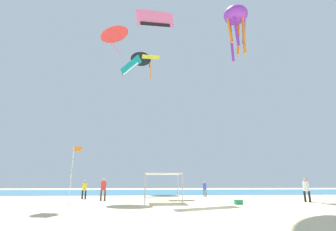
{
  "coord_description": "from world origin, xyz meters",
  "views": [
    {
      "loc": [
        -3.48,
        -15.7,
        1.52
      ],
      "look_at": [
        -1.54,
        9.38,
        8.2
      ],
      "focal_mm": 27.02,
      "sensor_mm": 36.0,
      "label": 1
    }
  ],
  "objects_px": {
    "kite_parafoil_pink": "(156,19)",
    "person_rightmost": "(306,188)",
    "person_leftmost": "(103,187)",
    "banner_flag": "(73,169)",
    "cooler_box": "(238,202)",
    "kite_diamond_yellow": "(151,58)",
    "person_central": "(205,188)",
    "person_near_tent": "(84,188)",
    "kite_delta_black": "(141,58)",
    "kite_octopus_purple": "(236,18)",
    "kite_parafoil_teal": "(131,66)",
    "canopy_tent": "(163,175)",
    "kite_delta_red": "(114,33)"
  },
  "relations": [
    {
      "from": "kite_delta_red",
      "to": "kite_octopus_purple",
      "type": "xyz_separation_m",
      "value": [
        14.72,
        1.58,
        3.9
      ]
    },
    {
      "from": "kite_octopus_purple",
      "to": "kite_delta_black",
      "type": "bearing_deg",
      "value": 128.32
    },
    {
      "from": "person_rightmost",
      "to": "kite_parafoil_teal",
      "type": "relative_size",
      "value": 0.54
    },
    {
      "from": "kite_parafoil_teal",
      "to": "kite_octopus_purple",
      "type": "bearing_deg",
      "value": -173.24
    },
    {
      "from": "kite_delta_red",
      "to": "kite_delta_black",
      "type": "xyz_separation_m",
      "value": [
        2.47,
        15.23,
        4.97
      ]
    },
    {
      "from": "kite_delta_black",
      "to": "cooler_box",
      "type": "bearing_deg",
      "value": 108.26
    },
    {
      "from": "person_leftmost",
      "to": "banner_flag",
      "type": "bearing_deg",
      "value": 61.91
    },
    {
      "from": "kite_delta_black",
      "to": "canopy_tent",
      "type": "bearing_deg",
      "value": 95.72
    },
    {
      "from": "person_rightmost",
      "to": "kite_delta_black",
      "type": "height_order",
      "value": "kite_delta_black"
    },
    {
      "from": "kite_parafoil_teal",
      "to": "kite_diamond_yellow",
      "type": "bearing_deg",
      "value": 160.31
    },
    {
      "from": "person_leftmost",
      "to": "person_central",
      "type": "xyz_separation_m",
      "value": [
        10.13,
        5.46,
        -0.14
      ]
    },
    {
      "from": "canopy_tent",
      "to": "kite_parafoil_pink",
      "type": "relative_size",
      "value": 0.69
    },
    {
      "from": "canopy_tent",
      "to": "kite_delta_red",
      "type": "bearing_deg",
      "value": 136.93
    },
    {
      "from": "canopy_tent",
      "to": "person_rightmost",
      "type": "bearing_deg",
      "value": 0.12
    },
    {
      "from": "canopy_tent",
      "to": "kite_parafoil_pink",
      "type": "xyz_separation_m",
      "value": [
        -0.63,
        4.01,
        16.89
      ]
    },
    {
      "from": "person_leftmost",
      "to": "person_near_tent",
      "type": "bearing_deg",
      "value": -47.8
    },
    {
      "from": "banner_flag",
      "to": "kite_parafoil_pink",
      "type": "height_order",
      "value": "kite_parafoil_pink"
    },
    {
      "from": "person_near_tent",
      "to": "kite_parafoil_pink",
      "type": "height_order",
      "value": "kite_parafoil_pink"
    },
    {
      "from": "kite_diamond_yellow",
      "to": "kite_delta_black",
      "type": "height_order",
      "value": "kite_delta_black"
    },
    {
      "from": "cooler_box",
      "to": "kite_octopus_purple",
      "type": "xyz_separation_m",
      "value": [
        4.13,
        8.17,
        21.38
      ]
    },
    {
      "from": "kite_delta_red",
      "to": "kite_parafoil_teal",
      "type": "bearing_deg",
      "value": 171.84
    },
    {
      "from": "person_leftmost",
      "to": "banner_flag",
      "type": "distance_m",
      "value": 3.99
    },
    {
      "from": "kite_delta_red",
      "to": "kite_diamond_yellow",
      "type": "bearing_deg",
      "value": 140.03
    },
    {
      "from": "kite_parafoil_pink",
      "to": "person_rightmost",
      "type": "bearing_deg",
      "value": 126.65
    },
    {
      "from": "person_rightmost",
      "to": "kite_diamond_yellow",
      "type": "distance_m",
      "value": 23.15
    },
    {
      "from": "person_rightmost",
      "to": "kite_delta_red",
      "type": "bearing_deg",
      "value": 25.0
    },
    {
      "from": "person_central",
      "to": "kite_octopus_purple",
      "type": "distance_m",
      "value": 21.13
    },
    {
      "from": "person_leftmost",
      "to": "kite_parafoil_pink",
      "type": "relative_size",
      "value": 0.44
    },
    {
      "from": "kite_octopus_purple",
      "to": "person_leftmost",
      "type": "bearing_deg",
      "value": -169.68
    },
    {
      "from": "person_leftmost",
      "to": "banner_flag",
      "type": "height_order",
      "value": "banner_flag"
    },
    {
      "from": "canopy_tent",
      "to": "kite_delta_red",
      "type": "relative_size",
      "value": 0.89
    },
    {
      "from": "kite_parafoil_pink",
      "to": "kite_diamond_yellow",
      "type": "xyz_separation_m",
      "value": [
        -0.46,
        6.32,
        -1.47
      ]
    },
    {
      "from": "person_rightmost",
      "to": "cooler_box",
      "type": "distance_m",
      "value": 6.56
    },
    {
      "from": "kite_parafoil_pink",
      "to": "kite_octopus_purple",
      "type": "height_order",
      "value": "kite_octopus_purple"
    },
    {
      "from": "person_central",
      "to": "canopy_tent",
      "type": "bearing_deg",
      "value": -67.61
    },
    {
      "from": "kite_parafoil_pink",
      "to": "kite_diamond_yellow",
      "type": "bearing_deg",
      "value": -121.12
    },
    {
      "from": "kite_delta_red",
      "to": "kite_octopus_purple",
      "type": "relative_size",
      "value": 0.47
    },
    {
      "from": "kite_delta_red",
      "to": "kite_octopus_purple",
      "type": "distance_m",
      "value": 15.31
    },
    {
      "from": "person_near_tent",
      "to": "kite_diamond_yellow",
      "type": "xyz_separation_m",
      "value": [
        6.11,
        4.91,
        16.49
      ]
    },
    {
      "from": "person_central",
      "to": "cooler_box",
      "type": "bearing_deg",
      "value": -34.95
    },
    {
      "from": "kite_parafoil_teal",
      "to": "person_leftmost",
      "type": "bearing_deg",
      "value": 127.31
    },
    {
      "from": "person_rightmost",
      "to": "kite_parafoil_pink",
      "type": "distance_m",
      "value": 22.02
    },
    {
      "from": "kite_delta_red",
      "to": "kite_octopus_purple",
      "type": "bearing_deg",
      "value": 93.8
    },
    {
      "from": "person_central",
      "to": "kite_octopus_purple",
      "type": "bearing_deg",
      "value": 30.44
    },
    {
      "from": "person_leftmost",
      "to": "kite_delta_black",
      "type": "distance_m",
      "value": 27.66
    },
    {
      "from": "cooler_box",
      "to": "kite_diamond_yellow",
      "type": "distance_m",
      "value": 22.03
    },
    {
      "from": "person_leftmost",
      "to": "kite_delta_red",
      "type": "xyz_separation_m",
      "value": [
        -0.26,
        2.01,
        16.55
      ]
    },
    {
      "from": "person_leftmost",
      "to": "kite_octopus_purple",
      "type": "distance_m",
      "value": 25.31
    },
    {
      "from": "banner_flag",
      "to": "kite_diamond_yellow",
      "type": "bearing_deg",
      "value": 61.82
    },
    {
      "from": "kite_parafoil_pink",
      "to": "kite_parafoil_teal",
      "type": "xyz_separation_m",
      "value": [
        -3.52,
        11.79,
        -0.02
      ]
    }
  ]
}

